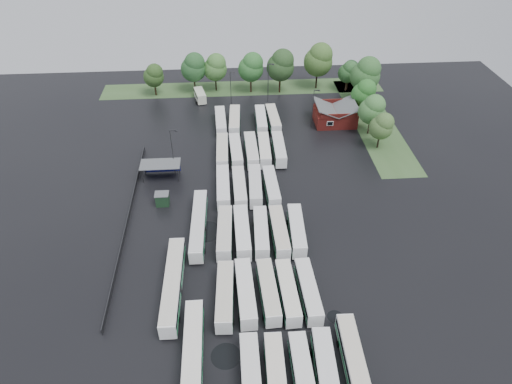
{
  "coord_description": "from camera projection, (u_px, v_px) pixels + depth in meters",
  "views": [
    {
      "loc": [
        -3.0,
        -57.91,
        56.17
      ],
      "look_at": [
        2.0,
        12.0,
        2.5
      ],
      "focal_mm": 32.0,
      "sensor_mm": 36.0,
      "label": 1
    }
  ],
  "objects": [
    {
      "name": "lamp_post_nw",
      "position": [
        173.0,
        148.0,
        94.26
      ],
      "size": [
        1.6,
        0.31,
        10.36
      ],
      "color": "#2D2D30",
      "rests_on": "ground"
    },
    {
      "name": "minibus",
      "position": [
        200.0,
        95.0,
        124.37
      ],
      "size": [
        3.61,
        6.68,
        2.77
      ],
      "rotation": [
        0.0,
        0.0,
        0.21
      ],
      "color": "silver",
      "rests_on": "ground"
    },
    {
      "name": "tree_north_3",
      "position": [
        251.0,
        67.0,
        125.04
      ],
      "size": [
        6.99,
        6.99,
        11.58
      ],
      "color": "#3A251B",
      "rests_on": "ground"
    },
    {
      "name": "bus_r4c1",
      "position": [
        236.0,
        151.0,
        101.36
      ],
      "size": [
        2.86,
        11.61,
        3.21
      ],
      "rotation": [
        0.0,
        0.0,
        0.04
      ],
      "color": "white",
      "rests_on": "ground"
    },
    {
      "name": "brick_building",
      "position": [
        335.0,
        116.0,
        114.27
      ],
      "size": [
        10.07,
        8.6,
        5.39
      ],
      "color": "maroon",
      "rests_on": "ground"
    },
    {
      "name": "bus_r0c4",
      "position": [
        326.0,
        372.0,
        58.9
      ],
      "size": [
        3.13,
        12.05,
        3.32
      ],
      "rotation": [
        0.0,
        0.0,
        -0.05
      ],
      "color": "white",
      "rests_on": "ground"
    },
    {
      "name": "tree_north_5",
      "position": [
        319.0,
        59.0,
        126.42
      ],
      "size": [
        8.02,
        8.02,
        13.29
      ],
      "color": "black",
      "rests_on": "ground"
    },
    {
      "name": "bus_r1c1",
      "position": [
        246.0,
        293.0,
        69.36
      ],
      "size": [
        2.95,
        12.0,
        3.32
      ],
      "rotation": [
        0.0,
        0.0,
        0.04
      ],
      "color": "white",
      "rests_on": "ground"
    },
    {
      "name": "west_fence",
      "position": [
        128.0,
        219.0,
        84.89
      ],
      "size": [
        0.1,
        50.0,
        1.2
      ],
      "primitive_type": "cube",
      "color": "#2D2D30",
      "rests_on": "ground"
    },
    {
      "name": "tree_east_4",
      "position": [
        349.0,
        71.0,
        127.44
      ],
      "size": [
        5.3,
        5.3,
        8.78
      ],
      "color": "black",
      "rests_on": "ground"
    },
    {
      "name": "bus_r5c4",
      "position": [
        273.0,
        119.0,
        113.06
      ],
      "size": [
        2.93,
        11.81,
        3.26
      ],
      "rotation": [
        0.0,
        0.0,
        0.04
      ],
      "color": "white",
      "rests_on": "ground"
    },
    {
      "name": "tree_north_0",
      "position": [
        154.0,
        75.0,
        124.3
      ],
      "size": [
        5.56,
        5.56,
        9.21
      ],
      "color": "black",
      "rests_on": "ground"
    },
    {
      "name": "bus_r0c3",
      "position": [
        303.0,
        375.0,
        58.72
      ],
      "size": [
        2.48,
        11.39,
        3.17
      ],
      "rotation": [
        0.0,
        0.0,
        0.0
      ],
      "color": "white",
      "rests_on": "ground"
    },
    {
      "name": "grass_strip_east",
      "position": [
        373.0,
        121.0,
        115.99
      ],
      "size": [
        10.0,
        50.0,
        0.01
      ],
      "primitive_type": "cube",
      "color": "#365529",
      "rests_on": "ground"
    },
    {
      "name": "bus_r5c1",
      "position": [
        235.0,
        121.0,
        112.34
      ],
      "size": [
        3.15,
        12.09,
        3.33
      ],
      "rotation": [
        0.0,
        0.0,
        -0.05
      ],
      "color": "white",
      "rests_on": "ground"
    },
    {
      "name": "tree_north_2",
      "position": [
        215.0,
        67.0,
        126.09
      ],
      "size": [
        6.58,
        6.58,
        10.9
      ],
      "color": "black",
      "rests_on": "ground"
    },
    {
      "name": "bus_r3c1",
      "position": [
        239.0,
        188.0,
        90.62
      ],
      "size": [
        2.64,
        11.58,
        3.21
      ],
      "rotation": [
        0.0,
        0.0,
        0.02
      ],
      "color": "white",
      "rests_on": "ground"
    },
    {
      "name": "ground",
      "position": [
        250.0,
        245.0,
        80.18
      ],
      "size": [
        160.0,
        160.0,
        0.0
      ],
      "primitive_type": "plane",
      "color": "black",
      "rests_on": "ground"
    },
    {
      "name": "bus_r2c0",
      "position": [
        225.0,
        233.0,
        80.03
      ],
      "size": [
        3.02,
        12.0,
        3.31
      ],
      "rotation": [
        0.0,
        0.0,
        -0.04
      ],
      "color": "white",
      "rests_on": "ground"
    },
    {
      "name": "puddle_4",
      "position": [
        335.0,
        317.0,
        68.04
      ],
      "size": [
        2.42,
        2.42,
        0.01
      ],
      "primitive_type": "cylinder",
      "color": "black",
      "rests_on": "ground"
    },
    {
      "name": "bus_r0c2",
      "position": [
        276.0,
        376.0,
        58.6
      ],
      "size": [
        2.66,
        11.44,
        3.17
      ],
      "rotation": [
        0.0,
        0.0,
        -0.02
      ],
      "color": "white",
      "rests_on": "ground"
    },
    {
      "name": "tree_north_6",
      "position": [
        348.0,
        72.0,
        126.86
      ],
      "size": [
        5.32,
        5.31,
        8.8
      ],
      "color": "#362818",
      "rests_on": "ground"
    },
    {
      "name": "utility_hut",
      "position": [
        162.0,
        199.0,
        88.44
      ],
      "size": [
        2.7,
        2.2,
        2.62
      ],
      "color": "black",
      "rests_on": "ground"
    },
    {
      "name": "puddle_3",
      "position": [
        289.0,
        252.0,
        78.72
      ],
      "size": [
        4.23,
        4.23,
        0.01
      ],
      "primitive_type": "cylinder",
      "color": "black",
      "rests_on": "ground"
    },
    {
      "name": "bus_r3c0",
      "position": [
        223.0,
        187.0,
        90.68
      ],
      "size": [
        2.61,
        11.93,
        3.32
      ],
      "rotation": [
        0.0,
        0.0,
        0.01
      ],
      "color": "white",
      "rests_on": "ground"
    },
    {
      "name": "bus_r2c4",
      "position": [
        297.0,
        230.0,
        80.59
      ],
      "size": [
        3.01,
        11.79,
        3.25
      ],
      "rotation": [
        0.0,
        0.0,
        -0.05
      ],
      "color": "white",
      "rests_on": "ground"
    },
    {
      "name": "bus_r5c0",
      "position": [
        221.0,
        121.0,
        112.17
      ],
      "size": [
        2.83,
        11.66,
        3.23
      ],
      "rotation": [
        0.0,
        0.0,
        0.03
      ],
      "color": "white",
      "rests_on": "ground"
    },
    {
      "name": "bus_r4c2",
      "position": [
        251.0,
        150.0,
        101.54
      ],
      "size": [
        2.72,
        12.0,
        3.33
      ],
      "rotation": [
        0.0,
        0.0,
        0.01
      ],
      "color": "white",
      "rests_on": "ground"
    },
    {
      "name": "artic_bus_west_c",
      "position": [
        173.0,
        284.0,
        70.64
      ],
      "size": [
        2.82,
        18.01,
        3.34
      ],
      "rotation": [
        0.0,
        0.0,
        -0.02
      ],
      "color": "white",
      "rests_on": "ground"
    },
    {
      "name": "lamp_post_ne",
      "position": [
        313.0,
        106.0,
        110.0
      ],
      "size": [
        1.54,
        0.3,
        9.98
      ],
      "color": "#2D2D30",
      "rests_on": "ground"
    },
    {
      "name": "bus_r1c0",
      "position": [
        225.0,
        296.0,
        68.92
      ],
      "size": [
        3.05,
        11.99,
        3.31
      ],
      "rotation": [
        0.0,
        0.0,
        -0.05
      ],
      "color": "white",
      "rests_on": "ground"
    },
    {
      "name": "bus_r2c3",
      "position": [
        279.0,
        232.0,
        80.25
      ],
      "size": [
        2.74,
        11.76,
        3.26
      ],
      "rotation": [
        0.0,
        0.0,
        0.02
      ],
      "color": "white",
      "rests_on": "ground"
    },
    {
      "name": "bus_r5c3",
      "position": [
        261.0,
        120.0,
        112.67
      ],
      "size": [
        2.65,
        11.66,
        3.24
      ],
      "rotation": [
        0.0,
        0.0,
        -0.02
      ],
      "color": "white",
      "rests_on": "ground"
    },
    {
      "name": "puddle_2",
      "position": [
        206.0,
        231.0,
        82.99
      ],
      "size": [
        5.7,
        5.7,
        0.01
      ],
      "primitive_type": "cylinder",
      "color": "black",
      "rests_on": "ground"
    },
    {
      "name": "bus_r4c4",
      "position": [
        279.0,
        149.0,
        102.04
      ],
      "size": [
        2.63,
        11.62,
        3.22
      ],
      "rotation": [
        0.0,
        0.0,
        -0.01
      ],
      "color": "white",
      "rests_on": "ground"
    },
    {
      "name": "tree_north_1",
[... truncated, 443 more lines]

